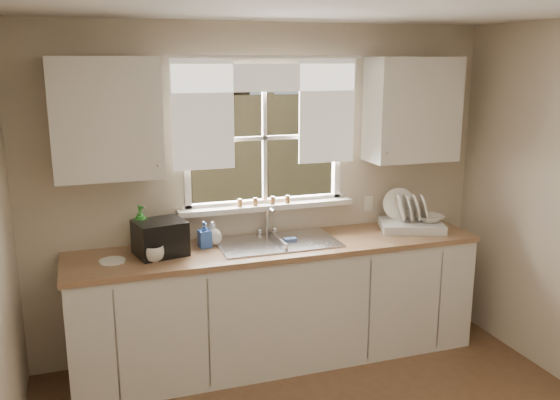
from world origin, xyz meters
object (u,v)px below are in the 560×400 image
object	(u,v)px
dish_rack	(411,221)
black_appliance	(160,238)
soap_bottle_a	(141,229)
cup	(154,254)

from	to	relation	value
dish_rack	black_appliance	size ratio (longest dim) A/B	1.77
soap_bottle_a	black_appliance	bearing A→B (deg)	-66.09
black_appliance	dish_rack	bearing A→B (deg)	-12.38
cup	dish_rack	bearing A→B (deg)	-15.61
dish_rack	soap_bottle_a	size ratio (longest dim) A/B	1.74
soap_bottle_a	cup	size ratio (longest dim) A/B	2.43
dish_rack	black_appliance	world-z (taller)	dish_rack
cup	black_appliance	distance (m)	0.16
soap_bottle_a	black_appliance	world-z (taller)	soap_bottle_a
black_appliance	cup	bearing A→B (deg)	-127.05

